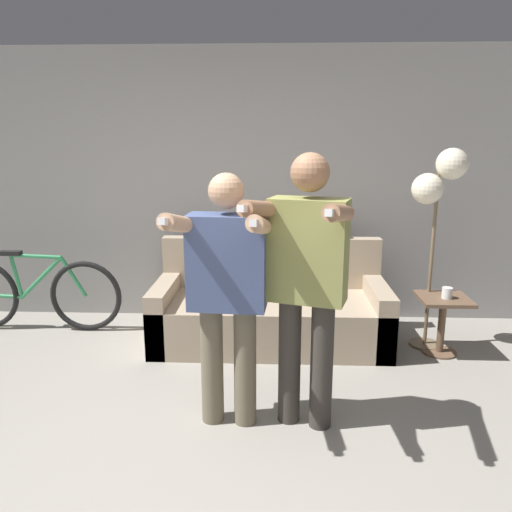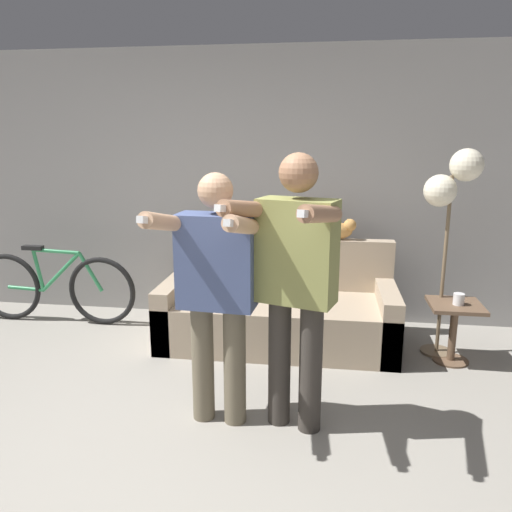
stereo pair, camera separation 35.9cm
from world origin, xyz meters
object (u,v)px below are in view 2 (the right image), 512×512
Objects in this scene: cat at (336,230)px; bicycle at (54,287)px; person_right at (295,275)px; floor_lamp at (452,189)px; couch at (278,312)px; side_table at (454,321)px; person_left at (216,283)px; cup at (459,299)px.

bicycle is at bearing -176.67° from cat.
person_right and floor_lamp have the same top height.
couch is 1.19× the size of person_right.
side_table is (0.95, -0.54, -0.61)m from cat.
cat is (0.73, 1.66, 0.04)m from person_left.
floor_lamp is 1.03× the size of bicycle.
person_left is 17.29× the size of cup.
person_left is 2.10m from side_table.
floor_lamp reaches higher than cat.
person_left is at bearing -147.13° from cup.
person_right is 1.75m from floor_lamp.
couch is at bearing 116.28° from person_right.
couch is 1.76m from floor_lamp.
person_right is at bearing -98.77° from cat.
couch is at bearing 171.46° from side_table.
side_table is at bearing -6.03° from bicycle.
person_right is (0.47, 0.00, 0.07)m from person_left.
cat reaches higher than side_table.
cup is 0.06× the size of bicycle.
person_right is 18.55× the size of cup.
floor_lamp is at bearing 42.75° from person_left.
couch is 22.02× the size of cup.
couch reaches higher than cup.
bicycle is (-3.56, 0.23, -1.03)m from floor_lamp.
person_right is 3.66× the size of cat.
bicycle is (-2.20, 0.17, 0.08)m from couch.
floor_lamp is 3.43× the size of side_table.
person_left is at bearing -100.56° from couch.
cat is at bearing 70.56° from person_left.
cat is at bearing 150.31° from side_table.
bicycle is (-2.43, 1.50, -0.64)m from person_right.
bicycle is at bearing 176.34° from floor_lamp.
floor_lamp is at bearing 65.00° from person_right.
couch is 1.19× the size of floor_lamp.
person_left is 0.48m from person_right.
person_left reaches higher than cup.
couch is 2.21m from bicycle.
side_table is at bearing 59.57° from person_right.
cup is (1.69, 1.09, -0.38)m from person_left.
couch is 1.45m from side_table.
floor_lamp is at bearing -3.66° from bicycle.
bicycle is at bearing 175.61° from couch.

